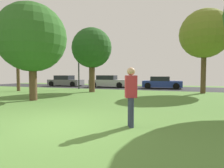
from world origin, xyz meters
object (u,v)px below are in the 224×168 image
birch_tree_lone (204,34)px  parked_car_silver (108,82)px  parked_car_blue (162,83)px  street_lamp_post (79,67)px  maple_tree_near (32,38)px  oak_tree_left (17,37)px  oak_tree_right (92,48)px  parked_car_grey (65,81)px  person_thrower (131,94)px

birch_tree_lone → parked_car_silver: size_ratio=1.48×
parked_car_blue → street_lamp_post: (-8.07, -3.61, 1.65)m
maple_tree_near → oak_tree_left: oak_tree_left is taller
oak_tree_right → parked_car_blue: bearing=48.3°
oak_tree_left → street_lamp_post: oak_tree_left is taller
parked_car_grey → street_lamp_post: (4.19, -3.91, 1.62)m
person_thrower → birch_tree_lone: bearing=-132.4°
maple_tree_near → parked_car_blue: size_ratio=1.37×
oak_tree_right → birch_tree_lone: 9.13m
parked_car_grey → birch_tree_lone: bearing=-15.9°
oak_tree_right → street_lamp_post: size_ratio=1.21×
person_thrower → parked_car_blue: size_ratio=0.42×
parked_car_grey → maple_tree_near: bearing=-64.4°
oak_tree_right → maple_tree_near: bearing=-100.3°
oak_tree_left → parked_car_grey: 8.83m
oak_tree_right → oak_tree_left: (-6.72, -1.36, 1.16)m
oak_tree_right → oak_tree_left: size_ratio=0.77×
oak_tree_right → parked_car_grey: oak_tree_right is taller
maple_tree_near → birch_tree_lone: (9.92, 7.63, 1.10)m
oak_tree_right → oak_tree_left: 6.96m
person_thrower → maple_tree_near: bearing=-53.1°
birch_tree_lone → person_thrower: size_ratio=3.89×
person_thrower → parked_car_blue: (-0.14, 15.25, -0.34)m
oak_tree_right → person_thrower: (5.55, -9.18, -2.78)m
parked_car_grey → parked_car_blue: bearing=-1.4°
birch_tree_lone → parked_car_grey: size_ratio=1.48×
oak_tree_right → parked_car_grey: bearing=137.0°
oak_tree_left → person_thrower: 15.07m
person_thrower → street_lamp_post: 14.30m
birch_tree_lone → person_thrower: bearing=-106.7°
oak_tree_left → street_lamp_post: (4.06, 3.83, -2.63)m
parked_car_grey → street_lamp_post: street_lamp_post is taller
oak_tree_right → parked_car_silver: size_ratio=1.22×
person_thrower → parked_car_silver: 16.42m
person_thrower → parked_car_grey: person_thrower is taller
oak_tree_right → birch_tree_lone: bearing=12.0°
person_thrower → parked_car_silver: size_ratio=0.38×
parked_car_grey → parked_car_blue: parked_car_grey is taller
maple_tree_near → birch_tree_lone: 12.56m
parked_car_blue → street_lamp_post: street_lamp_post is taller
oak_tree_right → parked_car_grey: size_ratio=1.22×
parked_car_silver → person_thrower: bearing=-67.6°
oak_tree_right → street_lamp_post: (-2.66, 2.46, -1.47)m
birch_tree_lone → street_lamp_post: 11.80m
maple_tree_near → person_thrower: (6.60, -3.43, -2.65)m
birch_tree_lone → parked_car_blue: (-3.46, 4.19, -4.09)m
oak_tree_left → parked_car_silver: bearing=50.8°
oak_tree_right → parked_car_blue: size_ratio=1.34×
birch_tree_lone → parked_car_grey: 16.84m
maple_tree_near → street_lamp_post: 8.47m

